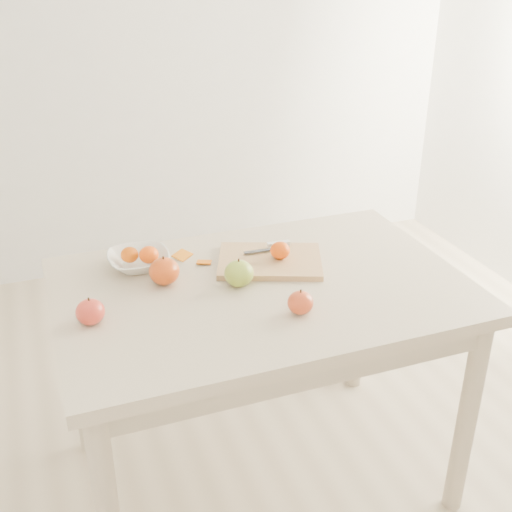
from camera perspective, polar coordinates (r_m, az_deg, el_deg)
name	(u,v)px	position (r m, az deg, el deg)	size (l,w,h in m)	color
ground	(261,473)	(2.35, 0.45, -18.77)	(3.50, 3.50, 0.00)	#C6B293
table	(262,313)	(1.94, 0.52, -5.09)	(1.20, 0.80, 0.75)	beige
cutting_board	(270,261)	(2.01, 1.24, -0.44)	(0.32, 0.23, 0.02)	tan
board_tangerine	(280,250)	(1.99, 2.16, 0.50)	(0.06, 0.06, 0.05)	#E94E08
fruit_bowl	(139,260)	(2.01, -10.38, -0.39)	(0.19, 0.19, 0.05)	white
bowl_tangerine_near	(130,255)	(2.01, -11.17, 0.12)	(0.06, 0.06, 0.05)	#CB5807
bowl_tangerine_far	(149,255)	(1.99, -9.50, 0.12)	(0.06, 0.06, 0.05)	#D84107
orange_peel_a	(182,256)	(2.06, -6.55, -0.04)	(0.06, 0.04, 0.00)	#CB680E
orange_peel_b	(204,263)	(2.02, -4.64, -0.60)	(0.04, 0.04, 0.00)	orange
paring_knife	(275,245)	(2.07, 1.73, 0.98)	(0.17, 0.05, 0.01)	white
apple_green	(239,273)	(1.87, -1.53, -1.55)	(0.09, 0.09, 0.08)	#619226
apple_red_e	(300,303)	(1.74, 3.97, -4.16)	(0.07, 0.07, 0.06)	maroon
apple_red_a	(164,271)	(1.90, -8.16, -1.35)	(0.09, 0.09, 0.08)	#9C1D0D
apple_red_d	(90,312)	(1.75, -14.52, -4.83)	(0.08, 0.08, 0.07)	#A61920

